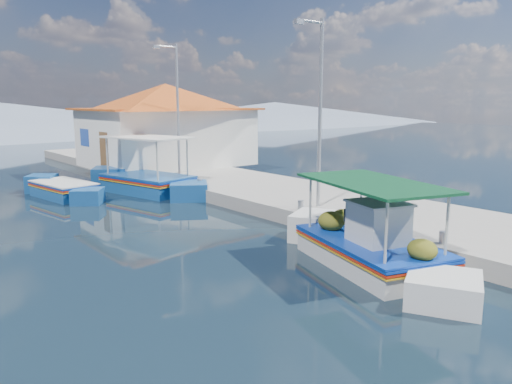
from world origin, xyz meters
TOP-DOWN VIEW (x-y plane):
  - ground at (0.00, 0.00)m, footprint 160.00×160.00m
  - quay at (5.90, 6.00)m, footprint 5.00×44.00m
  - bollards at (3.80, 5.25)m, footprint 0.20×17.20m
  - main_caique at (2.19, -1.97)m, footprint 3.37×6.69m
  - caique_green_canopy at (2.66, 10.49)m, footprint 3.24×7.10m
  - caique_blue_hull at (-0.59, 11.66)m, footprint 2.16×5.42m
  - harbor_building at (6.20, 15.00)m, footprint 10.49×10.49m
  - lamp_post_near at (4.51, 2.00)m, footprint 1.21×0.14m
  - lamp_post_far at (4.51, 11.00)m, footprint 1.21×0.14m

SIDE VIEW (x-z plane):
  - ground at x=0.00m, z-range 0.00..0.00m
  - quay at x=5.90m, z-range 0.00..0.50m
  - caique_blue_hull at x=-0.59m, z-range -0.22..0.75m
  - caique_green_canopy at x=2.66m, z-range -0.96..1.77m
  - main_caique at x=2.19m, z-range -0.71..1.60m
  - bollards at x=3.80m, z-range 0.50..0.80m
  - harbor_building at x=6.20m, z-range 0.58..4.98m
  - lamp_post_near at x=4.51m, z-range 0.85..6.85m
  - lamp_post_far at x=4.51m, z-range 0.85..6.85m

